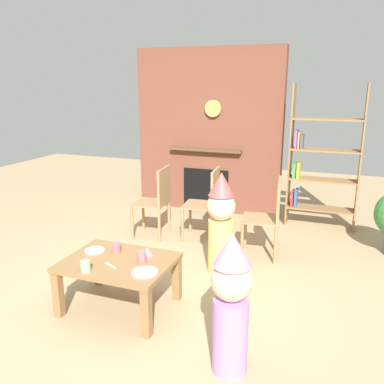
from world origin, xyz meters
TOP-DOWN VIEW (x-y plane):
  - ground_plane at (0.00, 0.00)m, footprint 12.00×12.00m
  - brick_fireplace_feature at (-0.42, 2.60)m, footprint 2.20×0.28m
  - bookshelf at (1.20, 2.40)m, footprint 0.90×0.28m
  - coffee_table at (-0.22, -0.38)m, footprint 0.91×0.69m
  - paper_cup_near_left at (-0.02, -0.35)m, footprint 0.08×0.08m
  - paper_cup_near_right at (-0.36, -0.66)m, footprint 0.08×0.08m
  - paper_cup_center at (-0.32, -0.25)m, footprint 0.07×0.07m
  - paper_plate_front at (-0.52, -0.29)m, footprint 0.17×0.17m
  - paper_plate_rear at (0.09, -0.51)m, footprint 0.21×0.21m
  - birthday_cake_slice at (-0.04, -0.21)m, footprint 0.10×0.10m
  - table_fork at (-0.23, -0.50)m, footprint 0.14×0.08m
  - child_with_cone_hat at (0.88, -0.82)m, footprint 0.27×0.27m
  - child_in_pink at (0.39, 0.59)m, footprint 0.29×0.29m
  - dining_chair_left at (-0.64, 1.26)m, footprint 0.43×0.43m
  - dining_chair_middle at (-0.02, 1.40)m, footprint 0.44×0.44m
  - dining_chair_right at (0.78, 1.14)m, footprint 0.45×0.45m

SIDE VIEW (x-z plane):
  - ground_plane at x=0.00m, z-range 0.00..0.00m
  - coffee_table at x=-0.22m, z-range 0.15..0.59m
  - table_fork at x=-0.23m, z-range 0.44..0.45m
  - paper_plate_front at x=-0.52m, z-range 0.44..0.46m
  - paper_plate_rear at x=0.09m, z-range 0.44..0.46m
  - birthday_cake_slice at x=-0.04m, z-range 0.44..0.52m
  - paper_cup_near_right at x=-0.36m, z-range 0.44..0.54m
  - paper_cup_near_left at x=-0.02m, z-range 0.44..0.54m
  - paper_cup_center at x=-0.32m, z-range 0.44..0.54m
  - dining_chair_left at x=-0.64m, z-range 0.06..0.96m
  - dining_chair_middle at x=-0.02m, z-range 0.06..0.96m
  - dining_chair_right at x=0.78m, z-range 0.06..0.96m
  - child_with_cone_hat at x=0.88m, z-range 0.03..1.02m
  - child_in_pink at x=0.39m, z-range 0.03..1.08m
  - bookshelf at x=1.20m, z-range -0.07..1.83m
  - brick_fireplace_feature at x=-0.42m, z-range -0.01..2.39m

